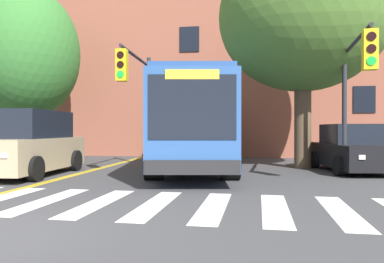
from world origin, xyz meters
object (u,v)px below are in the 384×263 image
Objects in this scene: city_bus at (192,123)px; traffic_light_near_corner at (354,78)px; street_tree_curbside_small at (28,54)px; car_tan_near_lane at (30,145)px; car_black_far_lane at (352,150)px; traffic_light_overhead at (138,87)px; street_tree_curbside_large at (303,17)px; car_white_behind_bus at (228,136)px.

traffic_light_near_corner reaches higher than city_bus.
city_bus is 9.23m from street_tree_curbside_small.
car_tan_near_lane is 11.38m from car_black_far_lane.
traffic_light_overhead is 0.48× the size of street_tree_curbside_large.
traffic_light_near_corner is 0.56× the size of street_tree_curbside_small.
car_tan_near_lane is 1.07× the size of traffic_light_overhead.
car_white_behind_bus is 11.97m from street_tree_curbside_large.
street_tree_curbside_large is (-1.02, 3.47, 2.90)m from traffic_light_near_corner.
city_bus is at bearing 32.07° from car_tan_near_lane.
street_tree_curbside_large is at bearing 106.30° from traffic_light_near_corner.
street_tree_curbside_small is (-8.35, 1.96, 3.42)m from city_bus.
street_tree_curbside_large reaches higher than car_tan_near_lane.
car_tan_near_lane is 10.60m from traffic_light_near_corner.
traffic_light_near_corner reaches higher than car_tan_near_lane.
car_black_far_lane is 0.47× the size of street_tree_curbside_large.
city_bus is at bearing -173.33° from street_tree_curbside_large.
car_white_behind_bus reaches higher than car_tan_near_lane.
traffic_light_near_corner reaches higher than car_black_far_lane.
car_white_behind_bus is at bearing 78.10° from traffic_light_overhead.
street_tree_curbside_small is (-6.55, 3.42, 2.11)m from traffic_light_overhead.
car_tan_near_lane is at bearing -152.31° from traffic_light_overhead.
car_tan_near_lane reaches higher than car_black_far_lane.
traffic_light_near_corner is 7.31m from traffic_light_overhead.
car_black_far_lane is at bearing -65.07° from car_white_behind_bus.
car_black_far_lane is at bearing 14.36° from car_tan_near_lane.
car_tan_near_lane is 0.96× the size of car_white_behind_bus.
traffic_light_overhead is 7.06m from street_tree_curbside_large.
car_tan_near_lane is 0.58× the size of street_tree_curbside_small.
city_bus is 1.38× the size of street_tree_curbside_small.
street_tree_curbside_large is at bearing 152.80° from car_black_far_lane.
car_black_far_lane is 0.53× the size of street_tree_curbside_small.
street_tree_curbside_large is at bearing -6.52° from street_tree_curbside_small.
traffic_light_near_corner is at bearing -71.70° from car_white_behind_bus.
traffic_light_overhead reaches higher than car_tan_near_lane.
street_tree_curbside_large is (-1.64, 0.84, 5.19)m from car_black_far_lane.
city_bus is 10.88m from car_white_behind_bus.
car_white_behind_bus is at bearing 114.93° from car_black_far_lane.
street_tree_curbside_small is (-14.33, 2.30, 4.41)m from car_black_far_lane.
traffic_light_near_corner reaches higher than traffic_light_overhead.
car_white_behind_bus is 0.53× the size of street_tree_curbside_large.
car_black_far_lane is (11.02, 2.82, -0.24)m from car_tan_near_lane.
car_black_far_lane is (5.98, -0.34, -1.00)m from city_bus.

